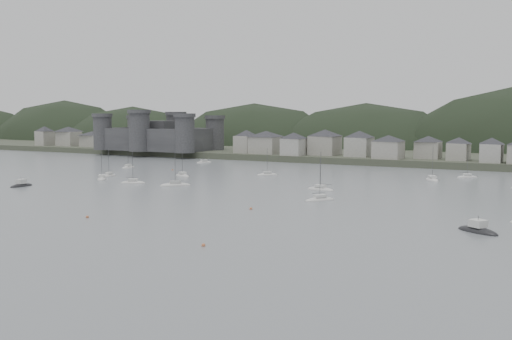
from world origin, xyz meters
The scene contains 9 objects.
ground centered at (0.00, 0.00, 0.00)m, with size 900.00×900.00×0.00m, color slate.
far_shore_land centered at (0.00, 295.00, 1.50)m, with size 900.00×250.00×3.00m, color #383D2D.
forested_ridge centered at (4.83, 269.40, -11.28)m, with size 851.55×103.94×102.57m.
castle centered at (-120.00, 179.80, 10.96)m, with size 66.00×43.00×20.00m.
waterfront_town centered at (50.59, 183.34, 8.66)m, with size 451.48×28.46×12.92m.
moored_fleet centered at (-12.79, 68.85, 0.17)m, with size 254.29×179.01×13.31m.
motor_launch_near centered at (67.38, 41.07, 0.28)m, with size 9.44×7.59×4.15m.
motor_launch_far centered at (-68.49, 47.00, 0.29)m, with size 3.11×8.23×3.95m.
mooring_buoys centered at (-24.92, 49.72, 0.15)m, with size 109.68×107.86×0.70m.
Camera 1 is at (83.58, -75.42, 22.38)m, focal length 40.91 mm.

